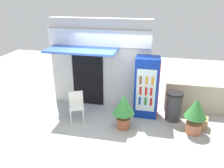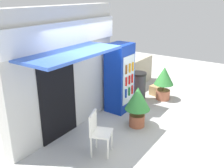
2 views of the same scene
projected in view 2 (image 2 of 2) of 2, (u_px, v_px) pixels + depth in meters
ground at (130, 136)px, 5.92m from camera, size 16.00×16.00×0.00m
storefront_building at (64, 70)px, 5.79m from camera, size 3.33×1.32×2.92m
drink_cooler at (120, 78)px, 6.98m from camera, size 0.73×0.62×1.91m
plastic_chair at (98, 130)px, 5.14m from camera, size 0.54×0.53×0.92m
potted_plant_near_shop at (138, 102)px, 6.18m from camera, size 0.63×0.63×1.03m
potted_plant_curbside at (164, 80)px, 7.78m from camera, size 0.60×0.60×1.05m
trash_bin at (138, 87)px, 7.75m from camera, size 0.49×0.49×0.91m
stone_boundary_wall at (134, 75)px, 8.81m from camera, size 2.38×0.23×0.96m
cardboard_box at (157, 90)px, 8.30m from camera, size 0.44×0.42×0.31m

